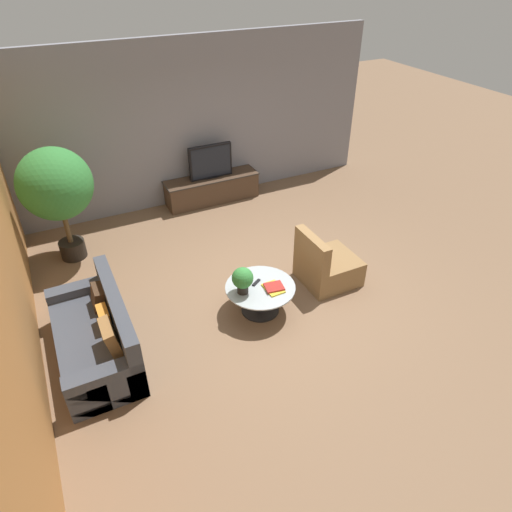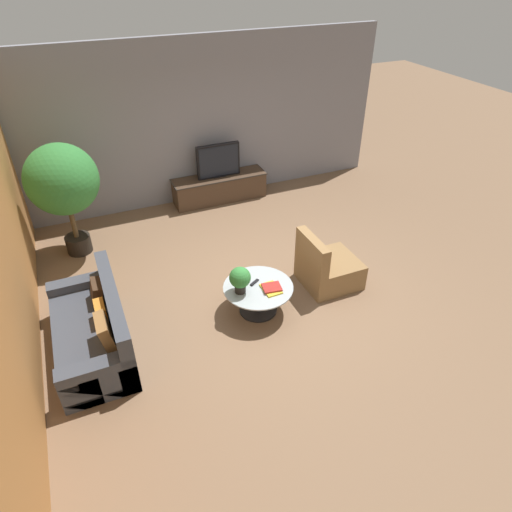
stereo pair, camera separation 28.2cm
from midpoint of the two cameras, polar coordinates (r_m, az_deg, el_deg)
name	(u,v)px [view 1 (the left image)]	position (r m, az deg, el deg)	size (l,w,h in m)	color
ground_plane	(270,286)	(6.85, 0.57, -3.80)	(24.00, 24.00, 0.00)	brown
back_wall_stone	(189,123)	(8.84, -9.35, 16.03)	(7.40, 0.12, 3.00)	gray
media_console	(212,189)	(9.10, -6.41, 8.37)	(1.85, 0.50, 0.50)	#473323
television	(210,162)	(8.87, -6.64, 11.61)	(0.84, 0.13, 0.65)	black
coffee_table	(260,294)	(6.25, -0.76, -4.76)	(0.95, 0.95, 0.42)	black
couch_by_wall	(97,337)	(6.02, -20.50, -9.51)	(0.84, 1.82, 0.84)	#3D424C
armchair_wicker	(326,266)	(6.86, 7.58, -1.28)	(0.80, 0.76, 0.86)	olive
potted_palm_tall	(56,187)	(7.52, -24.75, 7.88)	(1.09, 1.09, 1.85)	black
potted_plant_tabletop	(243,279)	(5.95, -3.04, -2.91)	(0.29, 0.29, 0.38)	black
book_stack	(274,288)	(6.12, 0.90, -3.99)	(0.27, 0.31, 0.04)	gold
remote_black	(256,282)	(6.23, -1.26, -3.35)	(0.04, 0.16, 0.02)	black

